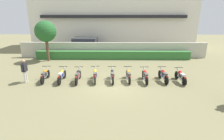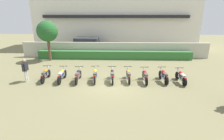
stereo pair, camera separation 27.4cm
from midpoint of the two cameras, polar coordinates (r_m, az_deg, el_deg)
The scene contains 16 objects.
ground at distance 11.83m, azimuth -0.73°, elevation -4.75°, with size 60.00×60.00×0.00m, color olive.
building at distance 25.31m, azimuth 0.15°, elevation 16.57°, with size 20.91×6.50×7.99m.
compound_wall at distance 19.00m, azimuth -0.11°, elevation 6.51°, with size 19.87×0.30×1.63m, color #BCB7A8.
hedge_row at distance 18.40m, azimuth -0.14°, elevation 4.87°, with size 15.90×0.70×0.84m, color #337033.
parked_car at distance 21.07m, azimuth -8.67°, elevation 7.76°, with size 4.62×2.33×1.89m.
tree_near_inspector at distance 18.51m, azimuth -21.19°, elevation 11.52°, with size 2.03×2.03×3.94m.
motorcycle_in_row_0 at distance 13.26m, azimuth -21.48°, elevation -1.47°, with size 0.60×1.89×0.95m.
motorcycle_in_row_1 at distance 12.77m, azimuth -16.61°, elevation -1.66°, with size 0.60×1.93×0.96m.
motorcycle_in_row_2 at distance 12.45m, azimuth -11.61°, elevation -1.80°, with size 0.60×1.90×0.94m.
motorcycle_in_row_3 at distance 12.37m, azimuth -6.13°, elevation -1.61°, with size 0.60×1.91×0.96m.
motorcycle_in_row_4 at distance 12.24m, azimuth -0.53°, elevation -1.69°, with size 0.60×1.88×0.97m.
motorcycle_in_row_5 at distance 12.35m, azimuth 4.68°, elevation -1.63°, with size 0.60×1.87×0.94m.
motorcycle_in_row_6 at distance 12.35m, azimuth 10.07°, elevation -1.82°, with size 0.60×1.88×0.96m.
motorcycle_in_row_7 at distance 12.73m, azimuth 15.74°, elevation -1.64°, with size 0.60×1.81×0.96m.
motorcycle_in_row_8 at distance 12.95m, azimuth 20.83°, elevation -1.86°, with size 0.60×1.81×0.94m.
inspector_person at distance 13.37m, azimuth -27.07°, elevation 0.25°, with size 0.22×0.66×1.62m.
Camera 1 is at (0.18, -10.93, 4.54)m, focal length 28.15 mm.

